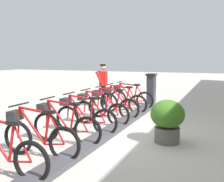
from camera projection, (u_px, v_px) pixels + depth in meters
The scene contains 13 objects.
ground_plane at pixel (109, 134), 6.61m from camera, with size 60.00×60.00×0.00m, color beige.
dock_rail_base at pixel (109, 132), 6.60m from camera, with size 0.44×7.97×0.10m, color #47474C.
payment_kiosk at pixel (151, 89), 10.60m from camera, with size 0.36×0.52×1.28m.
bike_docked_0 at pixel (129, 97), 9.89m from camera, with size 1.72×0.54×1.02m.
bike_docked_1 at pixel (121, 101), 9.07m from camera, with size 1.72×0.54×1.02m.
bike_docked_2 at pixel (111, 105), 8.25m from camera, with size 1.72×0.54×1.02m.
bike_docked_3 at pixel (98, 110), 7.43m from camera, with size 1.72×0.54×1.02m.
bike_docked_4 at pixel (83, 116), 6.61m from camera, with size 1.72×0.54×1.02m.
bike_docked_5 at pixel (63, 125), 5.79m from camera, with size 1.72×0.54×1.02m.
bike_docked_6 at pixel (37, 136), 4.97m from camera, with size 1.72×0.54×1.02m.
bike_docked_7 at pixel (0, 151), 4.15m from camera, with size 1.72×0.54×1.02m.
worker_near_rack at pixel (103, 84), 10.23m from camera, with size 0.51×0.68×1.66m.
planter_bush at pixel (167, 119), 5.86m from camera, with size 0.76×0.76×0.97m.
Camera 1 is at (-2.55, 5.90, 1.88)m, focal length 42.14 mm.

